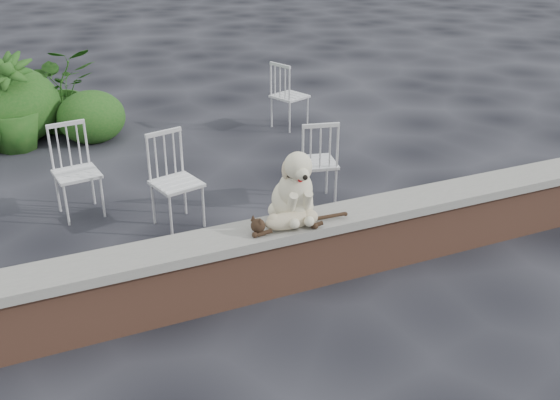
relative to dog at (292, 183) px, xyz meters
name	(u,v)px	position (x,y,z in m)	size (l,w,h in m)	color
ground	(355,268)	(0.59, -0.07, -0.90)	(60.00, 60.00, 0.00)	black
brick_wall	(357,243)	(0.59, -0.07, -0.65)	(6.00, 0.30, 0.50)	brown
capstone	(359,213)	(0.59, -0.07, -0.36)	(6.20, 0.40, 0.08)	slate
dog	(292,183)	(0.00, 0.00, 0.00)	(0.42, 0.55, 0.64)	beige
cat	(291,219)	(-0.08, -0.15, -0.23)	(0.98, 0.24, 0.17)	tan
chair_c	(315,161)	(0.88, 1.31, -0.43)	(0.56, 0.56, 0.94)	silver
chair_b	(77,172)	(-1.45, 2.01, -0.43)	(0.56, 0.56, 0.94)	silver
chair_e	(290,95)	(1.69, 3.69, -0.43)	(0.56, 0.56, 0.94)	silver
chair_a	(176,182)	(-0.60, 1.37, -0.43)	(0.56, 0.56, 0.94)	silver
potted_plant_a	(58,88)	(-1.28, 4.93, -0.31)	(1.05, 0.91, 1.17)	#1A4A15
potted_plant_b	(10,103)	(-1.93, 4.33, -0.28)	(0.69, 0.69, 1.23)	#1A4A15
shrubbery	(13,112)	(-1.92, 4.57, -0.48)	(2.42, 1.45, 1.06)	#1A4A15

